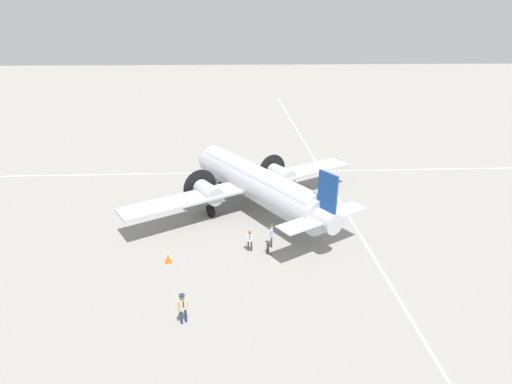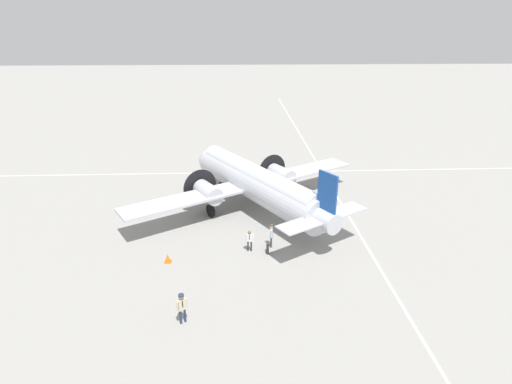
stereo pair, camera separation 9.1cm
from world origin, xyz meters
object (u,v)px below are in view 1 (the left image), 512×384
(passenger_boarding, at_px, (272,233))
(traffic_cone, at_px, (168,258))
(crew_foreground, at_px, (183,305))
(ramp_agent, at_px, (250,238))
(airliner_main, at_px, (253,181))
(suitcase_near_door, at_px, (268,249))

(passenger_boarding, height_order, traffic_cone, passenger_boarding)
(crew_foreground, relative_size, ramp_agent, 1.12)
(airliner_main, relative_size, crew_foreground, 11.23)
(passenger_boarding, bearing_deg, ramp_agent, 116.77)
(crew_foreground, bearing_deg, airliner_main, -138.95)
(airliner_main, distance_m, passenger_boarding, 6.94)
(airliner_main, xyz_separation_m, passenger_boarding, (-6.70, -1.07, -1.48))
(passenger_boarding, bearing_deg, crew_foreground, 153.41)
(suitcase_near_door, bearing_deg, airliner_main, 5.57)
(passenger_boarding, distance_m, suitcase_near_door, 1.26)
(passenger_boarding, height_order, ramp_agent, passenger_boarding)
(airliner_main, height_order, crew_foreground, airliner_main)
(airliner_main, bearing_deg, crew_foreground, 131.84)
(suitcase_near_door, height_order, traffic_cone, traffic_cone)
(crew_foreground, distance_m, suitcase_near_door, 8.82)
(passenger_boarding, distance_m, traffic_cone, 7.54)
(passenger_boarding, relative_size, traffic_cone, 2.83)
(ramp_agent, bearing_deg, passenger_boarding, -151.47)
(airliner_main, xyz_separation_m, ramp_agent, (-7.25, 0.54, -1.60))
(crew_foreground, height_order, suitcase_near_door, crew_foreground)
(passenger_boarding, xyz_separation_m, traffic_cone, (-1.78, 7.28, -0.83))
(traffic_cone, bearing_deg, passenger_boarding, -76.27)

